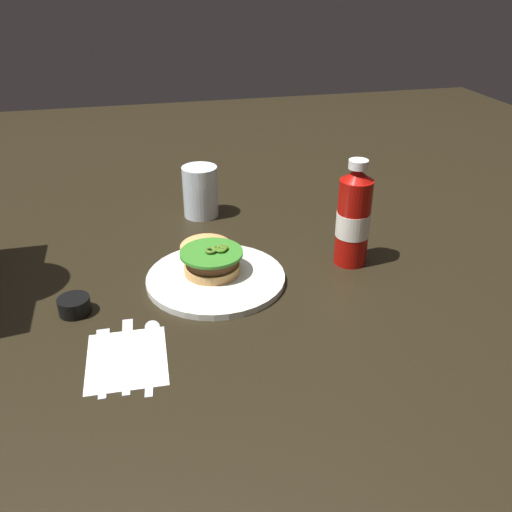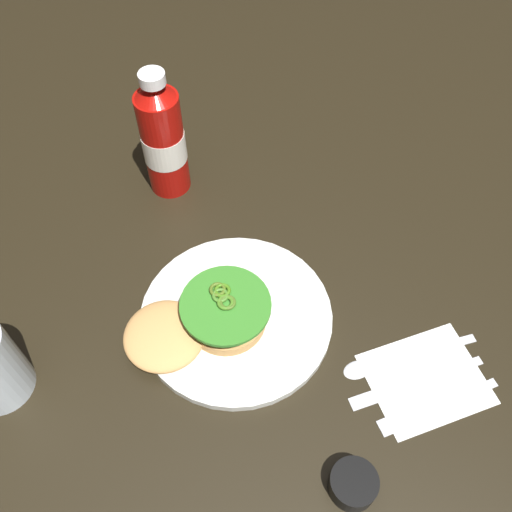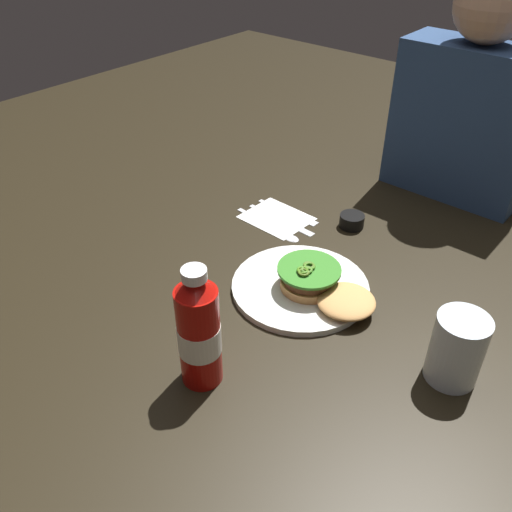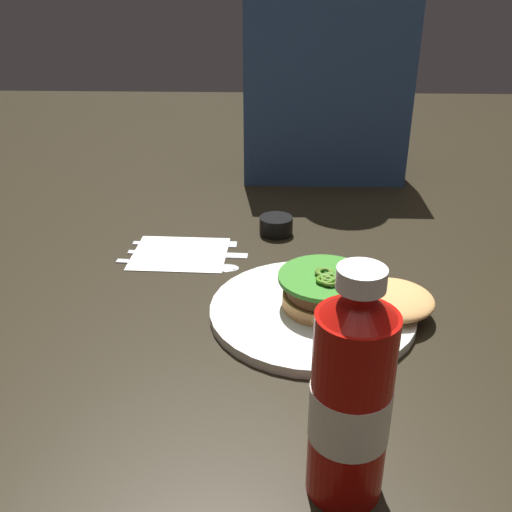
% 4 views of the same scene
% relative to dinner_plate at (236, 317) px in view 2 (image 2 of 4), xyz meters
% --- Properties ---
extents(ground_plane, '(3.00, 3.00, 0.00)m').
position_rel_dinner_plate_xyz_m(ground_plane, '(0.06, -0.01, -0.01)').
color(ground_plane, black).
extents(dinner_plate, '(0.27, 0.27, 0.01)m').
position_rel_dinner_plate_xyz_m(dinner_plate, '(0.00, 0.00, 0.00)').
color(dinner_plate, silver).
rests_on(dinner_plate, ground_plane).
extents(burger_sandwich, '(0.21, 0.12, 0.05)m').
position_rel_dinner_plate_xyz_m(burger_sandwich, '(0.05, 0.00, 0.03)').
color(burger_sandwich, tan).
rests_on(burger_sandwich, dinner_plate).
extents(ketchup_bottle, '(0.07, 0.07, 0.22)m').
position_rel_dinner_plate_xyz_m(ketchup_bottle, '(0.01, -0.29, 0.09)').
color(ketchup_bottle, '#A60E09').
rests_on(ketchup_bottle, ground_plane).
extents(condiment_cup, '(0.06, 0.06, 0.03)m').
position_rel_dinner_plate_xyz_m(condiment_cup, '(-0.05, 0.27, 0.01)').
color(condiment_cup, black).
rests_on(condiment_cup, ground_plane).
extents(napkin, '(0.15, 0.13, 0.00)m').
position_rel_dinner_plate_xyz_m(napkin, '(-0.20, 0.18, -0.01)').
color(napkin, white).
rests_on(napkin, ground_plane).
extents(spoon_utensil, '(0.20, 0.04, 0.00)m').
position_rel_dinner_plate_xyz_m(spoon_utensil, '(-0.18, 0.14, -0.00)').
color(spoon_utensil, silver).
rests_on(spoon_utensil, napkin).
extents(butter_knife, '(0.20, 0.02, 0.00)m').
position_rel_dinner_plate_xyz_m(butter_knife, '(-0.18, 0.18, -0.00)').
color(butter_knife, silver).
rests_on(butter_knife, napkin).
extents(fork_utensil, '(0.17, 0.02, 0.00)m').
position_rel_dinner_plate_xyz_m(fork_utensil, '(-0.18, 0.22, -0.00)').
color(fork_utensil, silver).
rests_on(fork_utensil, napkin).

